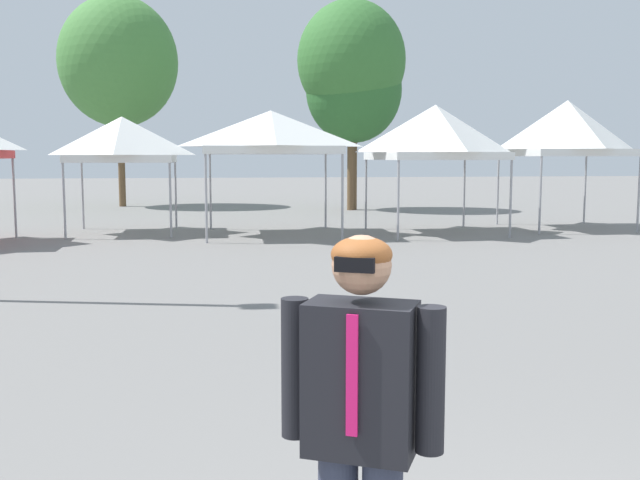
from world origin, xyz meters
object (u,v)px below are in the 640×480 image
Objects in this scene: canopy_tent_behind_right at (435,132)px; person_foreground at (360,425)px; canopy_tent_behind_left at (271,132)px; tree_behind_tents_right at (118,62)px; tree_behind_tents_center at (354,90)px; canopy_tent_left_of_center at (567,128)px; tree_behind_tents_left at (351,61)px; canopy_tent_center at (122,140)px.

person_foreground is at bearing -108.28° from canopy_tent_behind_right.
person_foreground is (-1.03, -16.59, -1.66)m from canopy_tent_behind_left.
tree_behind_tents_right is (-9.61, 12.25, 3.20)m from canopy_tent_behind_right.
tree_behind_tents_center is at bearing -19.79° from tree_behind_tents_right.
canopy_tent_behind_left is 4.39m from canopy_tent_behind_right.
tree_behind_tents_center is at bearing 78.95° from person_foreground.
canopy_tent_behind_right is 17.37m from person_foreground.
canopy_tent_left_of_center is at bearing 3.90° from canopy_tent_behind_left.
person_foreground is 26.10m from tree_behind_tents_center.
canopy_tent_behind_left is 0.42× the size of tree_behind_tents_right.
tree_behind_tents_left reaches higher than tree_behind_tents_center.
canopy_tent_left_of_center is 19.74m from person_foreground.
canopy_tent_behind_left is at bearing 177.66° from canopy_tent_behind_right.
canopy_tent_center is at bearing 171.15° from canopy_tent_behind_right.
canopy_tent_behind_right is at bearing -8.85° from canopy_tent_center.
canopy_tent_behind_right is 0.52× the size of tree_behind_tents_center.
canopy_tent_behind_right is at bearing -169.57° from canopy_tent_left_of_center.
tree_behind_tents_center reaches higher than canopy_tent_behind_right.
canopy_tent_behind_right is 1.93× the size of person_foreground.
person_foreground is at bearing -80.76° from canopy_tent_center.
canopy_tent_center is 12.45m from canopy_tent_left_of_center.
tree_behind_tents_right is at bearing 140.10° from canopy_tent_left_of_center.
canopy_tent_behind_right is 0.43× the size of tree_behind_tents_left.
person_foreground is 26.10m from tree_behind_tents_left.
person_foreground is 0.27× the size of tree_behind_tents_center.
canopy_tent_behind_right is 0.94× the size of canopy_tent_left_of_center.
canopy_tent_center is 0.39× the size of tree_behind_tents_left.
canopy_tent_left_of_center is 18.17m from tree_behind_tents_right.
canopy_tent_center is at bearing -83.20° from tree_behind_tents_right.
tree_behind_tents_right is (-4.19, 28.67, 4.88)m from person_foreground.
canopy_tent_behind_left is 9.81m from tree_behind_tents_center.
tree_behind_tents_left is (-4.73, 8.05, 2.82)m from canopy_tent_left_of_center.
canopy_tent_behind_left is at bearing 86.44° from person_foreground.
tree_behind_tents_left is at bearing 120.44° from canopy_tent_left_of_center.
person_foreground is 0.21× the size of tree_behind_tents_right.
tree_behind_tents_left is at bearing -20.90° from tree_behind_tents_right.
tree_behind_tents_left is at bearing 93.86° from canopy_tent_behind_right.
tree_behind_tents_left is 1.10m from tree_behind_tents_center.
canopy_tent_left_of_center is (12.44, -0.53, 0.35)m from canopy_tent_center.
tree_behind_tents_right is at bearing 98.31° from person_foreground.
tree_behind_tents_left is (-0.60, 8.81, 2.98)m from canopy_tent_behind_right.
canopy_tent_behind_left is at bearing -113.73° from tree_behind_tents_left.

